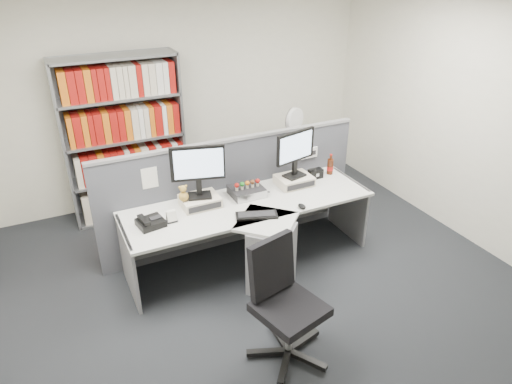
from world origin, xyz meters
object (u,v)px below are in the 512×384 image
desk (258,235)px  monitor_right (295,150)px  mouse (302,206)px  cola_bottle (330,166)px  monitor_left (198,167)px  speaker (315,174)px  shelving_unit (125,141)px  desktop_pc (247,191)px  office_chair (283,299)px  filing_cabinet (292,171)px  desk_calendar (171,217)px  desk_fan (294,123)px  keyboard (257,215)px  desk_phone (150,222)px

desk → monitor_right: 1.00m
mouse → cola_bottle: size_ratio=0.44×
cola_bottle → monitor_left: bearing=-177.8°
mouse → speaker: speaker is taller
monitor_right → cola_bottle: size_ratio=2.13×
desk → shelving_unit: bearing=116.0°
desktop_pc → office_chair: 1.51m
cola_bottle → filing_cabinet: (0.06, 0.95, -0.46)m
desk → desk_calendar: size_ratio=21.48×
cola_bottle → shelving_unit: bearing=145.5°
monitor_left → mouse: bearing=-28.9°
desktop_pc → desk_fan: size_ratio=0.63×
filing_cabinet → shelving_unit: bearing=167.9°
keyboard → shelving_unit: shelving_unit is taller
cola_bottle → desk_phone: bearing=-173.8°
mouse → shelving_unit: bearing=124.1°
cola_bottle → shelving_unit: shelving_unit is taller
speaker → office_chair: size_ratio=0.16×
mouse → office_chair: 1.22m
speaker → cola_bottle: bearing=6.2°
desktop_pc → filing_cabinet: size_ratio=0.48×
desktop_pc → desk_calendar: bearing=-168.1°
monitor_left → cola_bottle: size_ratio=2.23×
filing_cabinet → office_chair: 2.90m
desk_calendar → filing_cabinet: bearing=30.7°
keyboard → shelving_unit: bearing=113.9°
monitor_right → office_chair: (-0.93, -1.46, -0.58)m
monitor_right → filing_cabinet: monitor_right is taller
monitor_right → monitor_left: bearing=180.0°
shelving_unit → office_chair: shelving_unit is taller
desk → mouse: size_ratio=24.23×
desk_calendar → speaker: (1.76, 0.23, 0.00)m
desk_calendar → shelving_unit: 1.67m
office_chair → speaker: bearing=50.5°
shelving_unit → desk_fan: shelving_unit is taller
filing_cabinet → desktop_pc: bearing=-138.5°
cola_bottle → office_chair: 2.11m
speaker → desk_fan: 1.05m
monitor_right → keyboard: monitor_right is taller
mouse → desk_phone: size_ratio=0.40×
monitor_left → desk_calendar: (-0.35, -0.19, -0.37)m
desk → cola_bottle: cola_bottle is taller
desk_phone → filing_cabinet: bearing=28.1°
desk_calendar → cola_bottle: (1.97, 0.25, 0.04)m
desk → filing_cabinet: 1.85m
desktop_pc → desk_fan: bearing=41.5°
desk → monitor_left: monitor_left is taller
desk → monitor_left: size_ratio=4.78×
speaker → cola_bottle: 0.22m
speaker → monitor_right: bearing=-172.6°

